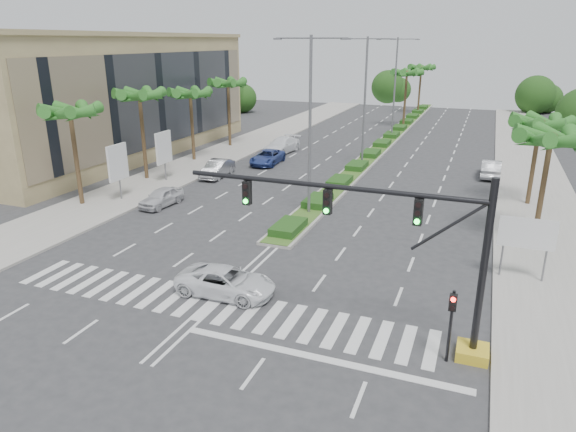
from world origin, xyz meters
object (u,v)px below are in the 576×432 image
(car_parked_a, at_px, (161,197))
(car_right, at_px, (491,168))
(car_crossing, at_px, (226,282))
(car_parked_c, at_px, (267,157))
(car_parked_d, at_px, (282,145))
(car_parked_b, at_px, (217,169))

(car_parked_a, height_order, car_right, car_right)
(car_crossing, bearing_deg, car_parked_c, 18.28)
(car_parked_c, height_order, car_parked_d, car_parked_d)
(car_parked_d, distance_m, car_right, 21.62)
(car_parked_b, bearing_deg, car_right, 17.41)
(car_parked_b, distance_m, car_crossing, 22.86)
(car_parked_d, xyz_separation_m, car_right, (21.41, -2.97, -0.04))
(car_parked_b, height_order, car_right, car_right)
(car_parked_d, distance_m, car_crossing, 33.13)
(car_parked_b, bearing_deg, car_crossing, -64.00)
(car_parked_c, bearing_deg, car_crossing, -72.98)
(car_parked_a, bearing_deg, car_parked_c, 87.09)
(car_parked_a, height_order, car_parked_b, car_parked_b)
(car_right, bearing_deg, car_parked_b, 21.17)
(car_parked_c, height_order, car_crossing, car_parked_c)
(car_crossing, height_order, car_right, car_right)
(car_parked_a, height_order, car_parked_c, car_parked_c)
(car_parked_a, distance_m, car_parked_b, 9.10)
(car_parked_a, xyz_separation_m, car_parked_d, (1.23, 20.89, 0.14))
(car_parked_c, relative_size, car_right, 1.07)
(car_parked_a, relative_size, car_parked_c, 0.79)
(car_parked_b, relative_size, car_parked_c, 0.91)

